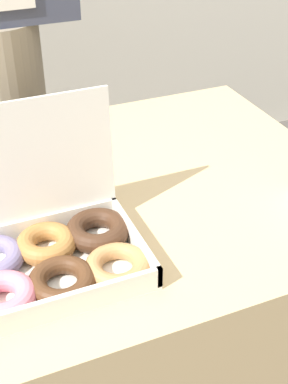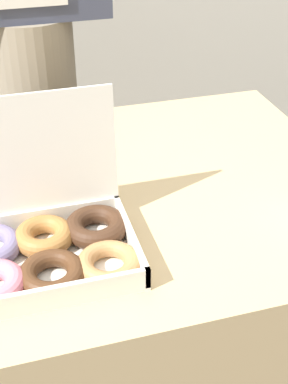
% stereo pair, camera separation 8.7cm
% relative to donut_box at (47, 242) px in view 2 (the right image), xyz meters
% --- Properties ---
extents(table, '(0.84, 0.72, 0.73)m').
position_rel_donut_box_xyz_m(table, '(0.20, 0.17, -0.40)').
color(table, tan).
rests_on(table, ground_plane).
extents(donut_box, '(0.32, 0.23, 0.24)m').
position_rel_donut_box_xyz_m(donut_box, '(0.00, 0.00, 0.00)').
color(donut_box, white).
rests_on(donut_box, table).
extents(person_customer, '(0.42, 0.23, 1.68)m').
position_rel_donut_box_xyz_m(person_customer, '(0.07, 0.81, 0.13)').
color(person_customer, gray).
rests_on(person_customer, ground_plane).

